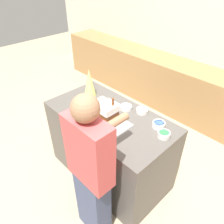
% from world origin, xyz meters
% --- Properties ---
extents(ground_plane, '(12.00, 12.00, 0.00)m').
position_xyz_m(ground_plane, '(0.00, 0.00, 0.00)').
color(ground_plane, tan).
extents(wall_back, '(8.00, 0.05, 2.60)m').
position_xyz_m(wall_back, '(0.00, 2.22, 1.30)').
color(wall_back, beige).
rests_on(wall_back, ground_plane).
extents(back_cabinet_block, '(6.00, 0.60, 0.89)m').
position_xyz_m(back_cabinet_block, '(0.00, 1.89, 0.44)').
color(back_cabinet_block, '#9E7547').
rests_on(back_cabinet_block, ground_plane).
extents(kitchen_island, '(1.47, 0.78, 0.93)m').
position_xyz_m(kitchen_island, '(0.00, 0.00, 0.47)').
color(kitchen_island, '#514C47').
rests_on(kitchen_island, ground_plane).
extents(baking_tray, '(0.45, 0.31, 0.01)m').
position_xyz_m(baking_tray, '(0.08, -0.10, 0.94)').
color(baking_tray, '#B2B2BC').
rests_on(baking_tray, kitchen_island).
extents(gingerbread_house, '(0.17, 0.19, 0.29)m').
position_xyz_m(gingerbread_house, '(0.08, -0.10, 1.05)').
color(gingerbread_house, brown).
rests_on(gingerbread_house, baking_tray).
extents(decorative_tree, '(0.15, 0.15, 0.35)m').
position_xyz_m(decorative_tree, '(-0.47, 0.12, 1.11)').
color(decorative_tree, '#DBD675').
rests_on(decorative_tree, kitchen_island).
extents(candy_bowl_near_tray_right, '(0.13, 0.13, 0.04)m').
position_xyz_m(candy_bowl_near_tray_right, '(0.05, 0.22, 0.95)').
color(candy_bowl_near_tray_right, white).
rests_on(candy_bowl_near_tray_right, kitchen_island).
extents(candy_bowl_center_rear, '(0.13, 0.13, 0.04)m').
position_xyz_m(candy_bowl_center_rear, '(0.22, 0.29, 0.96)').
color(candy_bowl_center_rear, silver).
rests_on(candy_bowl_center_rear, kitchen_island).
extents(candy_bowl_front_corner, '(0.13, 0.13, 0.05)m').
position_xyz_m(candy_bowl_front_corner, '(0.49, 0.22, 0.96)').
color(candy_bowl_front_corner, white).
rests_on(candy_bowl_front_corner, kitchen_island).
extents(candy_bowl_beside_tree, '(0.12, 0.12, 0.05)m').
position_xyz_m(candy_bowl_beside_tree, '(0.62, 0.13, 0.96)').
color(candy_bowl_beside_tree, silver).
rests_on(candy_bowl_beside_tree, kitchen_island).
extents(cookbook, '(0.20, 0.15, 0.02)m').
position_xyz_m(cookbook, '(-0.23, 0.12, 0.94)').
color(cookbook, '#CCB78C').
rests_on(cookbook, kitchen_island).
extents(person, '(0.42, 0.53, 1.60)m').
position_xyz_m(person, '(0.40, -0.59, 0.83)').
color(person, '#424C6B').
rests_on(person, ground_plane).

